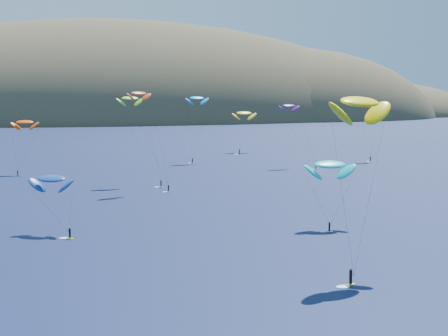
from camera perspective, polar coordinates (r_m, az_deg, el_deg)
The scene contains 11 objects.
island at distance 612.12m, azimuth -7.85°, elevation 3.55°, with size 730.00×300.00×210.00m.
kitesurfer_1 at distance 200.15m, azimuth -17.75°, elevation 4.01°, with size 8.12×9.54×17.79m.
kitesurfer_2 at distance 88.51m, azimuth 12.31°, elevation 5.92°, with size 11.62×12.57×26.29m.
kitesurfer_3 at distance 170.40m, azimuth -8.57°, elevation 6.30°, with size 11.06×11.47×25.04m.
kitesurfer_4 at distance 222.56m, azimuth -2.49°, elevation 6.41°, with size 8.35×7.29×24.90m.
kitesurfer_5 at distance 116.15m, azimuth 9.67°, elevation 0.32°, with size 9.51×7.65×14.01m.
kitesurfer_6 at distance 209.11m, azimuth 5.97°, elevation 5.68°, with size 9.96×11.82×22.18m.
kitesurfer_8 at distance 232.58m, azimuth 13.05°, elevation 5.90°, with size 9.14×7.92×23.59m.
kitesurfer_9 at distance 157.85m, azimuth -7.80°, elevation 6.76°, with size 10.72×7.66×26.21m.
kitesurfer_10 at distance 114.08m, azimuth -15.51°, elevation -0.95°, with size 8.88×10.62×11.75m.
kitesurfer_11 at distance 259.35m, azimuth 1.85°, elevation 5.04°, with size 10.69×12.96×18.84m.
Camera 1 is at (-34.61, -44.24, 24.61)m, focal length 50.00 mm.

